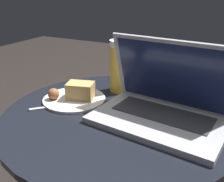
{
  "coord_description": "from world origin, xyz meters",
  "views": [
    {
      "loc": [
        0.32,
        -0.67,
        0.88
      ],
      "look_at": [
        -0.02,
        0.0,
        0.57
      ],
      "focal_mm": 42.0,
      "sensor_mm": 36.0,
      "label": 1
    }
  ],
  "objects": [
    {
      "name": "laptop",
      "position": [
        0.13,
        0.02,
        0.55
      ],
      "size": [
        0.4,
        0.27,
        0.24
      ],
      "color": "#B2B2B7",
      "rests_on": "table"
    },
    {
      "name": "napkin",
      "position": [
        -0.18,
        0.02,
        0.5
      ],
      "size": [
        0.18,
        0.14,
        0.0
      ],
      "color": "white",
      "rests_on": "table"
    },
    {
      "name": "fork",
      "position": [
        -0.19,
        -0.04,
        0.5
      ],
      "size": [
        0.15,
        0.15,
        0.0
      ],
      "color": "silver",
      "rests_on": "table"
    },
    {
      "name": "beer_glass",
      "position": [
        -0.08,
        0.17,
        0.6
      ],
      "size": [
        0.08,
        0.08,
        0.19
      ],
      "color": "gold",
      "rests_on": "table"
    },
    {
      "name": "snack_plate",
      "position": [
        -0.18,
        0.02,
        0.52
      ],
      "size": [
        0.22,
        0.22,
        0.07
      ],
      "color": "silver",
      "rests_on": "table"
    },
    {
      "name": "table",
      "position": [
        0.0,
        0.0,
        0.4
      ],
      "size": [
        0.73,
        0.73,
        0.5
      ],
      "color": "#515156",
      "rests_on": "ground_plane"
    }
  ]
}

